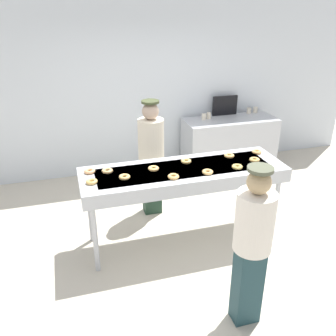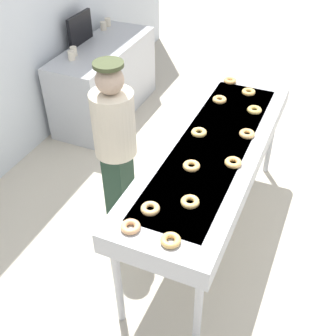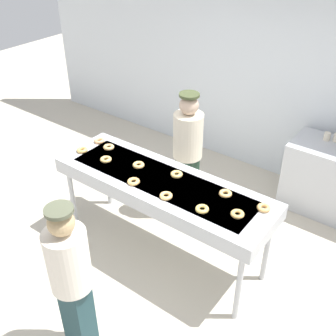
{
  "view_description": "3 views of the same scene",
  "coord_description": "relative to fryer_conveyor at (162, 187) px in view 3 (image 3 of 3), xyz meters",
  "views": [
    {
      "loc": [
        -1.27,
        -3.67,
        2.76
      ],
      "look_at": [
        -0.12,
        0.23,
        0.9
      ],
      "focal_mm": 39.46,
      "sensor_mm": 36.0,
      "label": 1
    },
    {
      "loc": [
        -2.64,
        -0.74,
        2.92
      ],
      "look_at": [
        -0.35,
        0.24,
        0.92
      ],
      "focal_mm": 45.83,
      "sensor_mm": 36.0,
      "label": 2
    },
    {
      "loc": [
        2.07,
        -2.69,
        3.34
      ],
      "look_at": [
        -0.18,
        0.34,
        0.88
      ],
      "focal_mm": 43.7,
      "sensor_mm": 36.0,
      "label": 3
    }
  ],
  "objects": [
    {
      "name": "customer_waiting",
      "position": [
        0.16,
        -1.38,
        -0.01
      ],
      "size": [
        0.33,
        0.33,
        1.58
      ],
      "rotation": [
        0.0,
        0.0,
        -0.17
      ],
      "color": "#1F3D43",
      "rests_on": "ground"
    },
    {
      "name": "glazed_donut_1",
      "position": [
        0.59,
        -0.17,
        0.1
      ],
      "size": [
        0.15,
        0.15,
        0.04
      ],
      "primitive_type": "torus",
      "rotation": [
        0.0,
        0.0,
        1.77
      ],
      "color": "#DBB95E",
      "rests_on": "fryer_conveyor"
    },
    {
      "name": "glazed_donut_0",
      "position": [
        -0.71,
        -0.07,
        0.1
      ],
      "size": [
        0.15,
        0.15,
        0.04
      ],
      "primitive_type": "torus",
      "rotation": [
        0.0,
        0.0,
        1.77
      ],
      "color": "#DDB162",
      "rests_on": "fryer_conveyor"
    },
    {
      "name": "worker_baker",
      "position": [
        -0.2,
        0.76,
        0.02
      ],
      "size": [
        0.34,
        0.34,
        1.61
      ],
      "rotation": [
        0.0,
        0.0,
        3.31
      ],
      "color": "#1F3828",
      "rests_on": "ground"
    },
    {
      "name": "glazed_donut_5",
      "position": [
        0.88,
        -0.05,
        0.1
      ],
      "size": [
        0.13,
        0.13,
        0.04
      ],
      "primitive_type": "torus",
      "rotation": [
        0.0,
        0.0,
        1.52
      ],
      "color": "#E5B15D",
      "rests_on": "fryer_conveyor"
    },
    {
      "name": "glazed_donut_11",
      "position": [
        -1.06,
        -0.09,
        0.1
      ],
      "size": [
        0.17,
        0.17,
        0.04
      ],
      "primitive_type": "torus",
      "rotation": [
        0.0,
        0.0,
        0.58
      ],
      "color": "#E8B360",
      "rests_on": "fryer_conveyor"
    },
    {
      "name": "glazed_donut_2",
      "position": [
        1.04,
        0.18,
        0.1
      ],
      "size": [
        0.17,
        0.17,
        0.04
      ],
      "primitive_type": "torus",
      "rotation": [
        0.0,
        0.0,
        2.16
      ],
      "color": "#EDB062",
      "rests_on": "fryer_conveyor"
    },
    {
      "name": "glazed_donut_4",
      "position": [
        -1.06,
        0.18,
        0.1
      ],
      "size": [
        0.15,
        0.15,
        0.04
      ],
      "primitive_type": "torus",
      "rotation": [
        0.0,
        0.0,
        0.19
      ],
      "color": "#E9A86F",
      "rests_on": "fryer_conveyor"
    },
    {
      "name": "glazed_donut_7",
      "position": [
        0.65,
        0.16,
        0.1
      ],
      "size": [
        0.17,
        0.17,
        0.04
      ],
      "primitive_type": "torus",
      "rotation": [
        0.0,
        0.0,
        0.61
      ],
      "color": "#EBB365",
      "rests_on": "fryer_conveyor"
    },
    {
      "name": "glazed_donut_8",
      "position": [
        -0.35,
        0.05,
        0.1
      ],
      "size": [
        0.16,
        0.16,
        0.04
      ],
      "primitive_type": "torus",
      "rotation": [
        0.0,
        0.0,
        1.24
      ],
      "color": "#ECB666",
      "rests_on": "fryer_conveyor"
    },
    {
      "name": "back_wall",
      "position": [
        0.0,
        2.31,
        0.65
      ],
      "size": [
        8.0,
        0.12,
        3.09
      ],
      "primitive_type": "cube",
      "color": "silver",
      "rests_on": "ground"
    },
    {
      "name": "ground_plane",
      "position": [
        0.0,
        0.0,
        -0.9
      ],
      "size": [
        16.0,
        16.0,
        0.0
      ],
      "primitive_type": "plane",
      "color": "beige"
    },
    {
      "name": "paper_cup_2",
      "position": [
        1.03,
        1.97,
        0.05
      ],
      "size": [
        0.08,
        0.08,
        0.1
      ],
      "primitive_type": "cylinder",
      "color": "beige",
      "rests_on": "prep_counter"
    },
    {
      "name": "glazed_donut_10",
      "position": [
        -0.19,
        -0.21,
        0.1
      ],
      "size": [
        0.18,
        0.18,
        0.04
      ],
      "primitive_type": "torus",
      "rotation": [
        0.0,
        0.0,
        0.81
      ],
      "color": "#EDB160",
      "rests_on": "fryer_conveyor"
    },
    {
      "name": "glazed_donut_3",
      "position": [
        0.08,
        0.15,
        0.1
      ],
      "size": [
        0.18,
        0.18,
        0.04
      ],
      "primitive_type": "torus",
      "rotation": [
        0.0,
        0.0,
        2.35
      ],
      "color": "#E0B864",
      "rests_on": "fryer_conveyor"
    },
    {
      "name": "glazed_donut_9",
      "position": [
        0.21,
        -0.21,
        0.1
      ],
      "size": [
        0.17,
        0.17,
        0.04
      ],
      "primitive_type": "torus",
      "rotation": [
        0.0,
        0.0,
        0.56
      ],
      "color": "#EAB265",
      "rests_on": "fryer_conveyor"
    },
    {
      "name": "fryer_conveyor",
      "position": [
        0.0,
        0.0,
        0.0
      ],
      "size": [
        2.39,
        0.75,
        0.98
      ],
      "color": "#B7BABF",
      "rests_on": "ground"
    },
    {
      "name": "glazed_donut_6",
      "position": [
        -0.86,
        0.14,
        0.1
      ],
      "size": [
        0.17,
        0.17,
        0.04
      ],
      "primitive_type": "torus",
      "rotation": [
        0.0,
        0.0,
        1.14
      ],
      "color": "#DCAE6B",
      "rests_on": "fryer_conveyor"
    }
  ]
}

